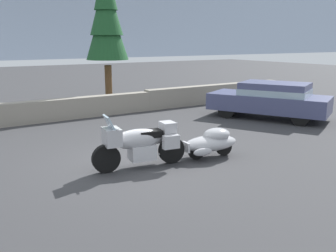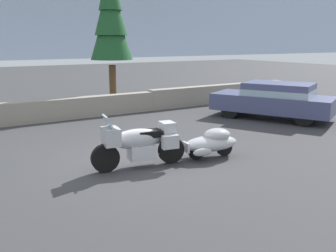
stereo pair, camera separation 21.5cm
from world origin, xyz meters
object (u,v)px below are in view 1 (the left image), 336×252
Objects in this scene: car_shaped_trailer at (211,142)px; sedan_at_right_edge at (270,99)px; touring_motorcycle at (140,142)px; pine_tree_tall at (106,15)px.

sedan_at_right_edge is (5.16, 2.65, 0.36)m from car_shaped_trailer.
pine_tree_tall is (3.04, 8.47, 3.47)m from touring_motorcycle.
car_shaped_trailer is at bearing -97.19° from pine_tree_tall.
sedan_at_right_edge is at bearing -56.41° from pine_tree_tall.
car_shaped_trailer is 0.34× the size of pine_tree_tall.
touring_motorcycle is 7.48m from sedan_at_right_edge.
pine_tree_tall is at bearing 70.23° from touring_motorcycle.
pine_tree_tall is at bearing 123.59° from sedan_at_right_edge.
sedan_at_right_edge reaches higher than car_shaped_trailer.
sedan_at_right_edge is at bearing 18.35° from touring_motorcycle.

